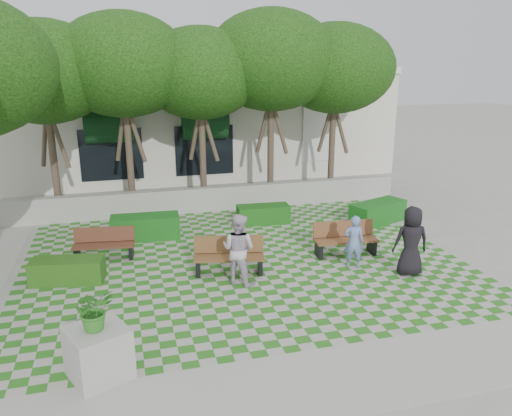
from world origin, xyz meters
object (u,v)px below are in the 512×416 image
object	(u,v)px
hedge_west	(68,271)
person_white	(239,249)
hedge_midright	(263,214)
person_dark	(411,241)
person_blue	(354,242)
bench_east	(345,239)
hedge_east	(378,212)
planter_front	(97,342)
hedge_midleft	(145,227)
bench_west	(104,244)
bench_mid	(229,256)

from	to	relation	value
hedge_west	person_white	xyz separation A→B (m)	(4.20, -1.20, 0.60)
hedge_midright	person_dark	bearing A→B (deg)	-64.20
person_blue	person_white	size ratio (longest dim) A/B	0.81
bench_east	hedge_east	xyz separation A→B (m)	(2.39, 2.43, -0.10)
planter_front	person_dark	xyz separation A→B (m)	(7.80, 2.50, 0.24)
hedge_midleft	person_dark	size ratio (longest dim) A/B	1.14
hedge_east	hedge_west	world-z (taller)	hedge_east
bench_east	person_dark	distance (m)	2.09
hedge_east	hedge_west	distance (m)	10.30
hedge_midleft	hedge_midright	bearing A→B (deg)	7.04
person_blue	hedge_midright	bearing A→B (deg)	-52.81
planter_front	bench_west	bearing A→B (deg)	89.96
bench_mid	hedge_east	xyz separation A→B (m)	(5.93, 2.82, -0.10)
person_white	person_dark	bearing A→B (deg)	-148.08
hedge_midleft	hedge_west	bearing A→B (deg)	-126.91
person_blue	planter_front	bearing A→B (deg)	47.63
hedge_midleft	person_blue	distance (m)	6.61
bench_west	planter_front	xyz separation A→B (m)	(-0.00, -5.78, 0.26)
bench_west	person_white	bearing A→B (deg)	-30.61
hedge_midleft	bench_mid	bearing A→B (deg)	-59.12
bench_mid	person_dark	distance (m)	4.79
bench_east	hedge_midleft	world-z (taller)	bench_east
hedge_east	hedge_midright	size ratio (longest dim) A/B	1.17
bench_east	person_white	bearing A→B (deg)	-158.27
hedge_east	planter_front	bearing A→B (deg)	-143.88
hedge_midright	person_blue	distance (m)	4.59
bench_mid	person_blue	size ratio (longest dim) A/B	1.31
bench_west	hedge_midright	bearing A→B (deg)	27.41
bench_east	planter_front	bearing A→B (deg)	-143.62
hedge_midright	hedge_midleft	distance (m)	4.08
hedge_east	person_dark	world-z (taller)	person_dark
hedge_midright	planter_front	size ratio (longest dim) A/B	1.05
hedge_midleft	planter_front	xyz separation A→B (m)	(-1.24, -7.19, 0.32)
hedge_midleft	person_blue	world-z (taller)	person_blue
bench_east	planter_front	world-z (taller)	planter_front
hedge_east	hedge_midleft	size ratio (longest dim) A/B	0.99
hedge_east	person_blue	bearing A→B (deg)	-127.46
hedge_midright	person_dark	size ratio (longest dim) A/B	0.97
person_dark	person_white	xyz separation A→B (m)	(-4.47, 0.67, -0.01)
hedge_east	person_dark	distance (m)	4.44
hedge_midleft	hedge_west	world-z (taller)	hedge_midleft
person_blue	person_dark	size ratio (longest dim) A/B	0.80
planter_front	person_dark	world-z (taller)	person_dark
hedge_east	hedge_midleft	world-z (taller)	hedge_midleft
bench_west	hedge_west	size ratio (longest dim) A/B	0.98
hedge_midleft	person_dark	world-z (taller)	person_dark
bench_mid	hedge_east	distance (m)	6.57
person_dark	hedge_midleft	bearing A→B (deg)	-23.90
planter_front	person_white	world-z (taller)	person_white
hedge_west	person_blue	distance (m)	7.53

